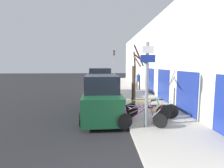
% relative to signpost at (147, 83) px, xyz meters
% --- Properties ---
extents(ground_plane, '(80.00, 80.00, 0.00)m').
position_rel_signpost_xyz_m(ground_plane, '(-1.68, 7.05, -1.96)').
color(ground_plane, black).
extents(sidewalk_curb, '(3.20, 32.00, 0.15)m').
position_rel_signpost_xyz_m(sidewalk_curb, '(0.92, 9.85, -1.89)').
color(sidewalk_curb, '#ADA89E').
rests_on(sidewalk_curb, ground).
extents(building_facade, '(0.23, 32.00, 6.50)m').
position_rel_signpost_xyz_m(building_facade, '(2.67, 9.76, 1.26)').
color(building_facade, silver).
rests_on(building_facade, ground).
extents(signpost, '(0.58, 0.15, 3.40)m').
position_rel_signpost_xyz_m(signpost, '(0.00, 0.00, 0.00)').
color(signpost, gray).
rests_on(signpost, sidewalk_curb).
extents(bicycle_0, '(2.28, 0.77, 0.89)m').
position_rel_signpost_xyz_m(bicycle_0, '(-0.07, 0.02, -1.43)').
color(bicycle_0, black).
rests_on(bicycle_0, sidewalk_curb).
extents(bicycle_1, '(1.85, 1.25, 0.83)m').
position_rel_signpost_xyz_m(bicycle_1, '(-0.14, 0.29, -1.45)').
color(bicycle_1, black).
rests_on(bicycle_1, sidewalk_curb).
extents(bicycle_2, '(2.65, 0.44, 0.98)m').
position_rel_signpost_xyz_m(bicycle_2, '(0.04, 0.83, -1.40)').
color(bicycle_2, black).
rests_on(bicycle_2, sidewalk_curb).
extents(bicycle_3, '(2.54, 0.56, 0.95)m').
position_rel_signpost_xyz_m(bicycle_3, '(0.51, 1.16, -1.41)').
color(bicycle_3, black).
rests_on(bicycle_3, sidewalk_curb).
extents(parked_car_0, '(2.10, 4.66, 2.15)m').
position_rel_signpost_xyz_m(parked_car_0, '(-1.82, 2.01, -0.98)').
color(parked_car_0, '#144728').
rests_on(parked_car_0, ground).
extents(parked_car_1, '(2.21, 4.76, 2.38)m').
position_rel_signpost_xyz_m(parked_car_1, '(-2.00, 7.76, -0.89)').
color(parked_car_1, gray).
rests_on(parked_car_1, ground).
extents(pedestrian_near, '(0.44, 0.38, 1.72)m').
position_rel_signpost_xyz_m(pedestrian_near, '(1.79, 10.45, -0.82)').
color(pedestrian_near, '#4C3D2D').
rests_on(pedestrian_near, sidewalk_curb).
extents(street_tree, '(1.03, 1.92, 3.61)m').
position_rel_signpost_xyz_m(street_tree, '(0.03, 2.82, -0.19)').
color(street_tree, '#4C3828').
rests_on(street_tree, sidewalk_curb).
extents(traffic_light, '(0.20, 0.30, 4.50)m').
position_rel_signpost_xyz_m(traffic_light, '(-0.26, 16.42, 1.07)').
color(traffic_light, gray).
rests_on(traffic_light, sidewalk_curb).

